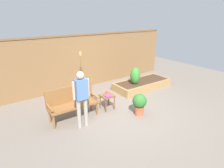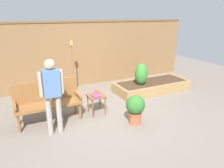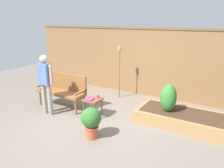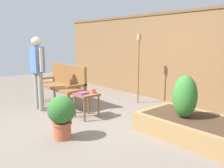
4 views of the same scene
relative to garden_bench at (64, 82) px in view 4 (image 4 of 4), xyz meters
name	(u,v)px [view 4 (image 4 of 4)]	position (x,y,z in m)	size (l,w,h in m)	color
ground_plane	(82,126)	(1.44, -0.49, -0.54)	(14.00, 14.00, 0.00)	#70665B
fence_back	(172,57)	(1.44, 2.11, 0.55)	(8.40, 0.14, 2.16)	brown
garden_bench	(64,82)	(0.00, 0.00, 0.00)	(1.44, 0.48, 0.94)	brown
side_table	(86,98)	(1.12, -0.15, -0.15)	(0.40, 0.40, 0.48)	brown
cup_on_table	(94,91)	(1.18, -0.02, -0.02)	(0.12, 0.09, 0.09)	#CC4C47
book_on_table	(82,93)	(1.09, -0.23, -0.05)	(0.18, 0.20, 0.03)	#7F3875
potted_boxwood	(62,114)	(1.70, -1.01, -0.15)	(0.43, 0.43, 0.67)	#B75638
raised_planter_bed	(216,134)	(3.34, 0.57, -0.39)	(2.40, 1.00, 0.30)	#997547
shrub_near_bench	(185,97)	(2.85, 0.48, 0.09)	(0.37, 0.37, 0.66)	brown
tiki_torch	(139,56)	(1.02, 1.41, 0.58)	(0.10, 0.10, 1.63)	brown
person_by_bench	(37,67)	(0.01, -0.62, 0.39)	(0.47, 0.20, 1.56)	gray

